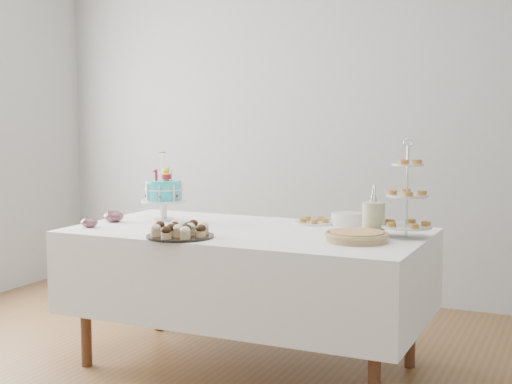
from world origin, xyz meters
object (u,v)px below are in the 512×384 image
at_px(tiered_stand, 407,196).
at_px(plate_stack, 347,219).
at_px(pie, 357,236).
at_px(pastry_plate, 314,221).
at_px(birthday_cake, 163,202).
at_px(table, 248,271).
at_px(jam_bowl_a, 89,223).
at_px(utensil_pitcher, 374,217).
at_px(cupcake_tray, 180,230).
at_px(jam_bowl_b, 114,216).

distance_m(tiered_stand, plate_stack, 0.51).
height_order(pie, plate_stack, plate_stack).
height_order(tiered_stand, pastry_plate, tiered_stand).
distance_m(birthday_cake, pie, 1.27).
relative_size(table, jam_bowl_a, 20.45).
bearing_deg(table, utensil_pitcher, 9.61).
xyz_separation_m(pie, utensil_pitcher, (0.02, 0.22, 0.07)).
bearing_deg(cupcake_tray, birthday_cake, 130.05).
bearing_deg(table, jam_bowl_b, -175.50).
height_order(table, pie, pie).
height_order(birthday_cake, utensil_pitcher, birthday_cake).
height_order(table, utensil_pitcher, utensil_pitcher).
relative_size(plate_stack, pastry_plate, 0.78).
bearing_deg(utensil_pitcher, tiered_stand, 18.32).
bearing_deg(pastry_plate, jam_bowl_a, -149.08).
height_order(table, cupcake_tray, cupcake_tray).
height_order(pastry_plate, jam_bowl_a, jam_bowl_a).
distance_m(cupcake_tray, pie, 0.89).
bearing_deg(jam_bowl_a, utensil_pitcher, 15.05).
bearing_deg(table, plate_stack, 41.90).
height_order(plate_stack, jam_bowl_b, plate_stack).
relative_size(table, utensil_pitcher, 7.26).
distance_m(birthday_cake, jam_bowl_b, 0.30).
xyz_separation_m(tiered_stand, utensil_pitcher, (-0.17, -0.01, -0.12)).
height_order(birthday_cake, tiered_stand, tiered_stand).
height_order(table, birthday_cake, birthday_cake).
relative_size(cupcake_tray, pastry_plate, 1.50).
xyz_separation_m(birthday_cake, utensil_pitcher, (1.27, 0.01, -0.02)).
xyz_separation_m(pastry_plate, jam_bowl_b, (-1.09, -0.43, 0.02)).
xyz_separation_m(plate_stack, jam_bowl_b, (-1.28, -0.46, -0.00)).
relative_size(birthday_cake, pie, 1.27).
xyz_separation_m(cupcake_tray, pie, (0.86, 0.26, -0.01)).
xyz_separation_m(birthday_cake, pastry_plate, (0.85, 0.26, -0.10)).
bearing_deg(cupcake_tray, tiered_stand, 25.30).
distance_m(birthday_cake, plate_stack, 1.08).
bearing_deg(tiered_stand, plate_stack, 146.50).
xyz_separation_m(table, tiered_stand, (0.84, 0.13, 0.44)).
distance_m(tiered_stand, jam_bowl_b, 1.70).
bearing_deg(jam_bowl_a, plate_stack, 28.21).
xyz_separation_m(tiered_stand, jam_bowl_b, (-1.68, -0.19, -0.18)).
bearing_deg(plate_stack, birthday_cake, -164.37).
relative_size(birthday_cake, utensil_pitcher, 1.54).
bearing_deg(plate_stack, cupcake_tray, -130.28).
xyz_separation_m(table, jam_bowl_a, (-0.84, -0.29, 0.25)).
distance_m(pie, pastry_plate, 0.61).
distance_m(birthday_cake, pastry_plate, 0.90).
distance_m(plate_stack, utensil_pitcher, 0.37).
xyz_separation_m(birthday_cake, jam_bowl_b, (-0.24, -0.17, -0.08)).
relative_size(pie, utensil_pitcher, 1.21).
distance_m(cupcake_tray, tiered_stand, 1.17).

